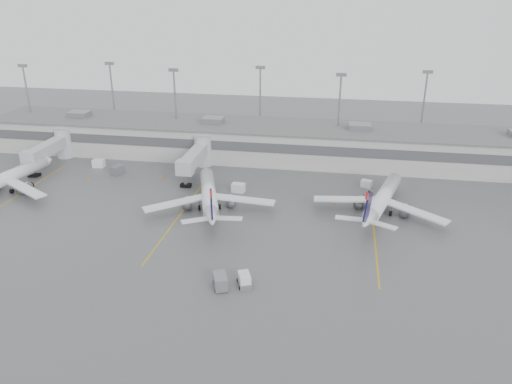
% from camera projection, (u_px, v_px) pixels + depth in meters
% --- Properties ---
extents(ground, '(260.00, 260.00, 0.00)m').
position_uv_depth(ground, '(251.00, 293.00, 68.44)').
color(ground, '#505053').
rests_on(ground, ground).
extents(terminal, '(152.00, 17.00, 9.45)m').
position_uv_depth(terminal, '(295.00, 143.00, 119.55)').
color(terminal, '#A5A5A0').
rests_on(terminal, ground).
extents(light_masts, '(142.40, 8.00, 20.60)m').
position_uv_depth(light_masts, '(298.00, 105.00, 121.78)').
color(light_masts, gray).
rests_on(light_masts, ground).
extents(jet_bridge_left, '(4.00, 17.20, 7.00)m').
position_uv_depth(jet_bridge_left, '(55.00, 147.00, 117.37)').
color(jet_bridge_left, '#A6A8AB').
rests_on(jet_bridge_left, ground).
extents(jet_bridge_right, '(4.00, 17.20, 7.00)m').
position_uv_depth(jet_bridge_right, '(198.00, 155.00, 111.79)').
color(jet_bridge_right, '#A6A8AB').
rests_on(jet_bridge_right, ground).
extents(stand_markings, '(105.25, 40.00, 0.01)m').
position_uv_depth(stand_markings, '(275.00, 219.00, 90.26)').
color(stand_markings, '#C3990B').
rests_on(stand_markings, ground).
extents(jet_far_left, '(24.18, 27.34, 8.91)m').
position_uv_depth(jet_far_left, '(4.00, 179.00, 101.09)').
color(jet_far_left, white).
rests_on(jet_far_left, ground).
extents(jet_mid_left, '(23.56, 26.83, 8.95)m').
position_uv_depth(jet_mid_left, '(209.00, 195.00, 93.34)').
color(jet_mid_left, white).
rests_on(jet_mid_left, ground).
extents(jet_mid_right, '(23.86, 27.14, 9.00)m').
position_uv_depth(jet_mid_right, '(382.00, 199.00, 91.52)').
color(jet_mid_right, white).
rests_on(jet_mid_right, ground).
extents(baggage_tug, '(2.66, 3.26, 1.82)m').
position_uv_depth(baggage_tug, '(244.00, 281.00, 70.09)').
color(baggage_tug, silver).
rests_on(baggage_tug, ground).
extents(baggage_cart, '(2.75, 3.49, 1.97)m').
position_uv_depth(baggage_cart, '(220.00, 281.00, 69.38)').
color(baggage_cart, slate).
rests_on(baggage_cart, ground).
extents(gse_uld_a, '(2.74, 1.96, 1.83)m').
position_uv_depth(gse_uld_a, '(99.00, 163.00, 115.48)').
color(gse_uld_a, silver).
rests_on(gse_uld_a, ground).
extents(gse_uld_b, '(2.74, 1.99, 1.82)m').
position_uv_depth(gse_uld_b, '(238.00, 188.00, 101.60)').
color(gse_uld_b, silver).
rests_on(gse_uld_b, ground).
extents(gse_uld_c, '(2.50, 2.04, 1.53)m').
position_uv_depth(gse_uld_c, '(366.00, 184.00, 104.08)').
color(gse_uld_c, silver).
rests_on(gse_uld_c, ground).
extents(gse_loader, '(2.78, 3.42, 1.85)m').
position_uv_depth(gse_loader, '(117.00, 170.00, 111.40)').
color(gse_loader, slate).
rests_on(gse_loader, ground).
extents(cone_a, '(0.38, 0.38, 0.60)m').
position_uv_depth(cone_a, '(88.00, 178.00, 108.26)').
color(cone_a, orange).
rests_on(cone_a, ground).
extents(cone_b, '(0.47, 0.47, 0.75)m').
position_uv_depth(cone_b, '(162.00, 176.00, 109.63)').
color(cone_b, orange).
rests_on(cone_b, ground).
extents(cone_c, '(0.41, 0.41, 0.65)m').
position_uv_depth(cone_c, '(334.00, 203.00, 96.17)').
color(cone_c, orange).
rests_on(cone_c, ground).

